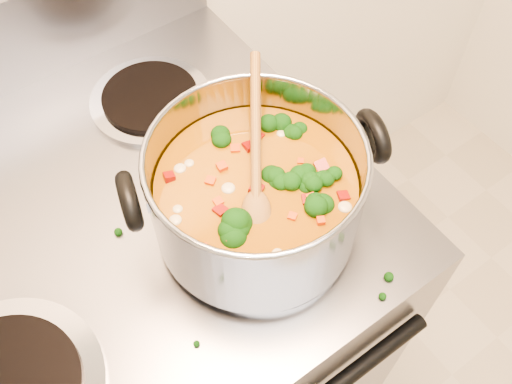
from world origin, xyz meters
The scene contains 4 objects.
electric_range centered at (0.07, 1.16, 0.47)m, with size 0.79×0.72×1.08m.
stockpot centered at (0.26, 1.02, 1.01)m, with size 0.34×0.28×0.17m.
wooden_spoon centered at (0.27, 1.02, 1.05)m, with size 0.16×0.21×0.09m.
cooktop_crumbs centered at (0.26, 0.92, 0.92)m, with size 0.39×0.25×0.01m.
Camera 1 is at (0.02, 0.68, 1.61)m, focal length 40.00 mm.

